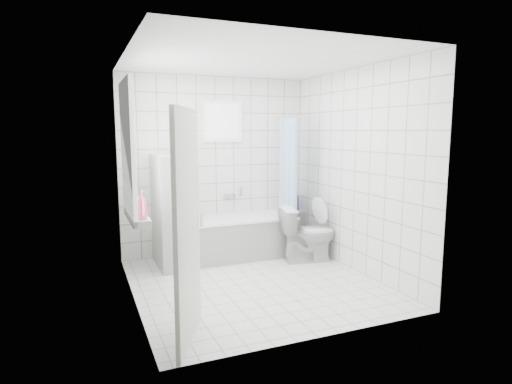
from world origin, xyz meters
name	(u,v)px	position (x,y,z in m)	size (l,w,h in m)	color
ground	(255,283)	(0.00, 0.00, 0.00)	(3.00, 3.00, 0.00)	white
ceiling	(254,60)	(0.00, 0.00, 2.60)	(3.00, 3.00, 0.00)	white
wall_back	(216,166)	(0.00, 1.50, 1.30)	(2.80, 0.02, 2.60)	white
wall_front	(322,192)	(0.00, -1.50, 1.30)	(2.80, 0.02, 2.60)	white
wall_left	(130,181)	(-1.40, 0.00, 1.30)	(0.02, 3.00, 2.60)	white
wall_right	(355,171)	(1.40, 0.00, 1.30)	(0.02, 3.00, 2.60)	white
window_left	(130,150)	(-1.35, 0.30, 1.60)	(0.01, 0.90, 1.40)	white
window_back	(223,122)	(0.10, 1.46, 1.95)	(0.50, 0.01, 0.50)	white
window_sill	(137,216)	(-1.31, 0.30, 0.86)	(0.18, 1.02, 0.08)	white
door	(187,229)	(-1.07, -1.12, 1.00)	(0.04, 0.80, 2.00)	silver
bathtub	(231,237)	(0.09, 1.13, 0.29)	(1.84, 0.77, 0.58)	white
partition_wall	(162,212)	(-0.89, 1.07, 0.75)	(0.15, 0.85, 1.50)	white
tiled_ledge	(294,228)	(1.26, 1.38, 0.28)	(0.40, 0.24, 0.55)	white
toilet	(308,234)	(1.03, 0.54, 0.39)	(0.44, 0.77, 0.78)	silver
curtain_rod	(286,118)	(0.95, 1.10, 2.00)	(0.02, 0.02, 0.80)	silver
shower_curtain	(289,180)	(0.95, 0.97, 1.10)	(0.14, 0.48, 1.78)	#4B89DC
tub_faucet	(229,195)	(0.19, 1.46, 0.85)	(0.18, 0.06, 0.06)	silver
sill_bottles	(139,205)	(-1.30, 0.16, 1.01)	(0.15, 0.83, 0.29)	#C1608C
ledge_bottles	(294,204)	(1.25, 1.37, 0.66)	(0.17, 0.17, 0.24)	red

